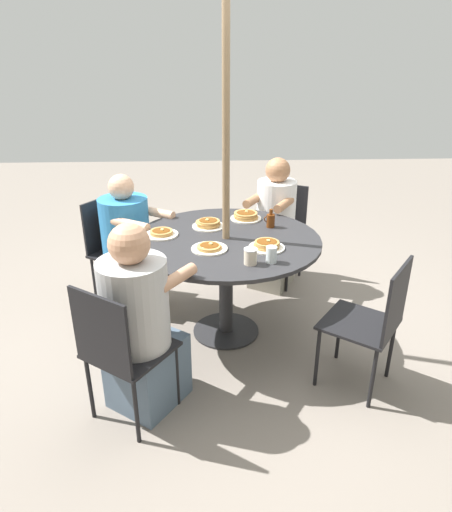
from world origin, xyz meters
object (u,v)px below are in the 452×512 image
(pancake_plate_b, at_px, (267,245))
(pancake_plate_e, at_px, (208,224))
(patio_chair_west, at_px, (374,319))
(patio_chair_east, at_px, (114,244))
(patio_chair_north, at_px, (281,227))
(pancake_plate_c, at_px, (246,216))
(diner_east, at_px, (130,249))
(pancake_plate_d, at_px, (161,233))
(diner_south, at_px, (140,328))
(patio_chair_south, at_px, (119,348))
(drinking_glass_a, at_px, (271,255))
(syrup_bottle, at_px, (271,220))
(diner_north, at_px, (274,229))
(coffee_cup, at_px, (251,256))
(pancake_plate_a, at_px, (209,248))
(patio_table, at_px, (226,253))

(pancake_plate_b, xyz_separation_m, pancake_plate_e, (0.38, -0.42, 0.00))
(patio_chair_west, bearing_deg, patio_chair_east, 92.52)
(patio_chair_north, bearing_deg, pancake_plate_c, 85.93)
(patio_chair_north, xyz_separation_m, patio_chair_east, (1.44, 0.35, 0.00))
(diner_east, distance_m, patio_chair_west, 1.97)
(pancake_plate_b, relative_size, pancake_plate_d, 1.00)
(patio_chair_north, bearing_deg, diner_south, 87.94)
(patio_chair_south, xyz_separation_m, drinking_glass_a, (-0.87, -0.47, 0.32))
(diner_south, xyz_separation_m, drinking_glass_a, (-0.77, -0.33, 0.29))
(patio_chair_east, distance_m, drinking_glass_a, 1.56)
(drinking_glass_a, bearing_deg, syrup_bottle, -97.16)
(patio_chair_south, xyz_separation_m, diner_south, (-0.10, -0.14, 0.03))
(diner_north, distance_m, pancake_plate_b, 1.03)
(syrup_bottle, bearing_deg, patio_chair_west, 120.90)
(patio_chair_west, relative_size, drinking_glass_a, 8.40)
(coffee_cup, bearing_deg, syrup_bottle, -108.13)
(patio_chair_east, relative_size, diner_south, 0.75)
(pancake_plate_a, xyz_separation_m, pancake_plate_e, (0.00, -0.42, 0.01))
(patio_table, bearing_deg, pancake_plate_d, -9.13)
(patio_chair_west, relative_size, pancake_plate_b, 3.64)
(diner_north, height_order, pancake_plate_a, diner_north)
(patio_chair_west, height_order, pancake_plate_c, patio_chair_west)
(patio_chair_west, relative_size, coffee_cup, 8.76)
(pancake_plate_c, distance_m, drinking_glass_a, 0.80)
(patio_chair_south, relative_size, pancake_plate_d, 3.64)
(patio_chair_south, xyz_separation_m, pancake_plate_c, (-0.78, -1.26, 0.29))
(patio_chair_south, bearing_deg, syrup_bottle, 83.63)
(drinking_glass_a, bearing_deg, pancake_plate_a, -29.66)
(patio_table, xyz_separation_m, patio_chair_east, (0.90, -0.58, -0.16))
(patio_table, bearing_deg, pancake_plate_e, -61.79)
(diner_east, height_order, syrup_bottle, diner_east)
(diner_east, xyz_separation_m, coffee_cup, (-0.89, 0.91, 0.32))
(patio_chair_north, bearing_deg, patio_chair_south, 87.75)
(patio_chair_west, distance_m, pancake_plate_a, 1.11)
(patio_chair_north, height_order, diner_north, diner_north)
(patio_table, relative_size, pancake_plate_b, 5.54)
(patio_table, height_order, pancake_plate_e, pancake_plate_e)
(syrup_bottle, bearing_deg, patio_chair_south, 48.79)
(patio_chair_north, distance_m, patio_chair_east, 1.49)
(pancake_plate_d, bearing_deg, patio_table, 170.87)
(pancake_plate_d, distance_m, syrup_bottle, 0.80)
(patio_chair_south, distance_m, diner_south, 0.17)
(patio_chair_north, distance_m, pancake_plate_b, 1.19)
(pancake_plate_b, relative_size, pancake_plate_e, 1.00)
(pancake_plate_a, height_order, pancake_plate_d, pancake_plate_d)
(diner_north, xyz_separation_m, drinking_glass_a, (0.20, 1.19, 0.29))
(pancake_plate_b, xyz_separation_m, drinking_glass_a, (-0.00, 0.22, 0.03))
(patio_chair_east, relative_size, patio_chair_west, 1.00)
(patio_table, distance_m, syrup_bottle, 0.43)
(diner_north, relative_size, pancake_plate_c, 4.83)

